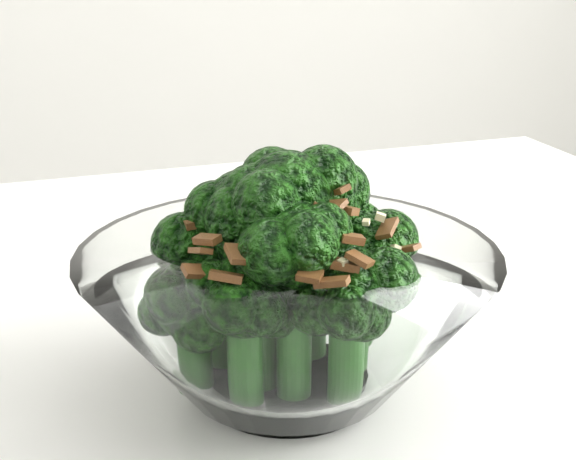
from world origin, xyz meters
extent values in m
cylinder|color=white|center=(0.33, 0.03, 0.75)|extent=(0.08, 0.08, 0.01)
cylinder|color=#1E5315|center=(0.33, 0.03, 0.80)|extent=(0.02, 0.02, 0.07)
sphere|color=#184A0D|center=(0.33, 0.03, 0.84)|extent=(0.04, 0.04, 0.04)
cylinder|color=#1E5315|center=(0.35, 0.04, 0.79)|extent=(0.02, 0.02, 0.07)
sphere|color=#184A0D|center=(0.35, 0.04, 0.84)|extent=(0.04, 0.04, 0.04)
cylinder|color=#1E5315|center=(0.32, 0.03, 0.79)|extent=(0.02, 0.02, 0.06)
sphere|color=#184A0D|center=(0.32, 0.03, 0.84)|extent=(0.04, 0.04, 0.04)
cylinder|color=#1E5315|center=(0.33, 0.00, 0.79)|extent=(0.02, 0.02, 0.06)
sphere|color=#184A0D|center=(0.33, 0.00, 0.83)|extent=(0.04, 0.04, 0.04)
cylinder|color=#1E5315|center=(0.36, 0.03, 0.79)|extent=(0.02, 0.02, 0.05)
sphere|color=#184A0D|center=(0.36, 0.03, 0.82)|extent=(0.04, 0.04, 0.04)
cylinder|color=#1E5315|center=(0.30, 0.04, 0.78)|extent=(0.02, 0.02, 0.05)
sphere|color=#184A0D|center=(0.30, 0.04, 0.82)|extent=(0.04, 0.04, 0.04)
cylinder|color=#1E5315|center=(0.35, 0.00, 0.78)|extent=(0.02, 0.02, 0.04)
sphere|color=#184A0D|center=(0.35, 0.00, 0.81)|extent=(0.04, 0.04, 0.04)
cylinder|color=#1E5315|center=(0.31, 0.00, 0.78)|extent=(0.02, 0.02, 0.04)
sphere|color=#184A0D|center=(0.31, 0.00, 0.81)|extent=(0.04, 0.04, 0.04)
cylinder|color=#1E5315|center=(0.37, 0.05, 0.78)|extent=(0.02, 0.02, 0.04)
sphere|color=#184A0D|center=(0.37, 0.05, 0.80)|extent=(0.03, 0.03, 0.03)
cylinder|color=#1E5315|center=(0.29, 0.02, 0.78)|extent=(0.02, 0.02, 0.03)
sphere|color=#184A0D|center=(0.29, 0.02, 0.80)|extent=(0.04, 0.04, 0.04)
cylinder|color=#1E5315|center=(0.34, 0.06, 0.78)|extent=(0.02, 0.02, 0.04)
sphere|color=#184A0D|center=(0.34, 0.06, 0.81)|extent=(0.03, 0.03, 0.03)
cylinder|color=#1E5315|center=(0.32, 0.02, 0.78)|extent=(0.02, 0.02, 0.04)
sphere|color=#184A0D|center=(0.32, 0.02, 0.81)|extent=(0.04, 0.04, 0.04)
cylinder|color=#1E5315|center=(0.31, 0.03, 0.79)|extent=(0.02, 0.02, 0.05)
sphere|color=#184A0D|center=(0.31, 0.03, 0.82)|extent=(0.03, 0.03, 0.03)
cube|color=brown|center=(0.37, 0.01, 0.84)|extent=(0.01, 0.02, 0.01)
cube|color=brown|center=(0.30, 0.00, 0.84)|extent=(0.01, 0.01, 0.00)
cube|color=brown|center=(0.29, 0.00, 0.83)|extent=(0.01, 0.01, 0.01)
cube|color=brown|center=(0.35, 0.01, 0.85)|extent=(0.01, 0.01, 0.01)
cube|color=brown|center=(0.35, 0.01, 0.85)|extent=(0.02, 0.01, 0.01)
cube|color=brown|center=(0.31, 0.06, 0.83)|extent=(0.01, 0.01, 0.01)
cube|color=brown|center=(0.34, -0.02, 0.83)|extent=(0.01, 0.01, 0.00)
cube|color=brown|center=(0.30, -0.01, 0.83)|extent=(0.01, 0.01, 0.01)
cube|color=brown|center=(0.35, 0.03, 0.85)|extent=(0.01, 0.01, 0.00)
cube|color=brown|center=(0.34, -0.02, 0.83)|extent=(0.01, 0.01, 0.01)
cube|color=brown|center=(0.35, -0.01, 0.83)|extent=(0.01, 0.01, 0.01)
cube|color=brown|center=(0.36, -0.02, 0.83)|extent=(0.01, 0.01, 0.01)
cube|color=brown|center=(0.36, 0.04, 0.85)|extent=(0.01, 0.01, 0.00)
cube|color=brown|center=(0.35, 0.07, 0.83)|extent=(0.01, 0.01, 0.01)
cube|color=brown|center=(0.30, 0.06, 0.83)|extent=(0.02, 0.01, 0.01)
cube|color=brown|center=(0.35, -0.01, 0.84)|extent=(0.01, 0.01, 0.01)
cube|color=brown|center=(0.30, 0.06, 0.83)|extent=(0.01, 0.01, 0.01)
cube|color=brown|center=(0.35, 0.00, 0.85)|extent=(0.01, 0.01, 0.01)
cube|color=brown|center=(0.31, 0.04, 0.84)|extent=(0.01, 0.01, 0.01)
cube|color=brown|center=(0.34, 0.04, 0.86)|extent=(0.01, 0.01, 0.01)
cube|color=brown|center=(0.29, 0.03, 0.83)|extent=(0.01, 0.01, 0.00)
cube|color=brown|center=(0.34, 0.05, 0.84)|extent=(0.01, 0.01, 0.01)
cube|color=brown|center=(0.35, 0.02, 0.85)|extent=(0.01, 0.01, 0.01)
cube|color=brown|center=(0.38, 0.01, 0.83)|extent=(0.01, 0.01, 0.01)
cube|color=brown|center=(0.33, 0.04, 0.86)|extent=(0.01, 0.01, 0.01)
cube|color=brown|center=(0.29, 0.00, 0.83)|extent=(0.01, 0.01, 0.01)
cube|color=brown|center=(0.32, 0.07, 0.83)|extent=(0.01, 0.01, 0.01)
cube|color=brown|center=(0.30, 0.06, 0.83)|extent=(0.01, 0.02, 0.01)
cube|color=brown|center=(0.31, -0.01, 0.84)|extent=(0.01, 0.01, 0.01)
cube|color=brown|center=(0.36, 0.07, 0.83)|extent=(0.02, 0.01, 0.01)
cube|color=brown|center=(0.34, 0.04, 0.86)|extent=(0.01, 0.01, 0.01)
cube|color=brown|center=(0.35, 0.08, 0.83)|extent=(0.01, 0.02, 0.01)
cube|color=brown|center=(0.32, 0.07, 0.83)|extent=(0.01, 0.01, 0.01)
cube|color=brown|center=(0.35, 0.03, 0.86)|extent=(0.01, 0.01, 0.01)
cube|color=beige|center=(0.38, 0.03, 0.83)|extent=(0.00, 0.00, 0.00)
cube|color=beige|center=(0.34, 0.07, 0.83)|extent=(0.01, 0.01, 0.00)
cube|color=beige|center=(0.33, -0.01, 0.84)|extent=(0.00, 0.00, 0.00)
cube|color=beige|center=(0.38, 0.01, 0.83)|extent=(0.01, 0.00, 0.01)
cube|color=beige|center=(0.36, 0.05, 0.84)|extent=(0.00, 0.00, 0.00)
cube|color=beige|center=(0.35, 0.05, 0.84)|extent=(0.01, 0.01, 0.01)
cube|color=beige|center=(0.32, -0.01, 0.83)|extent=(0.00, 0.00, 0.00)
cube|color=beige|center=(0.35, -0.02, 0.83)|extent=(0.00, 0.00, 0.00)
cube|color=beige|center=(0.28, 0.03, 0.83)|extent=(0.01, 0.01, 0.00)
cube|color=beige|center=(0.31, -0.01, 0.83)|extent=(0.00, 0.00, 0.00)
cube|color=beige|center=(0.32, 0.03, 0.85)|extent=(0.00, 0.00, 0.00)
cube|color=beige|center=(0.36, 0.01, 0.84)|extent=(0.00, 0.00, 0.00)
cube|color=beige|center=(0.35, 0.00, 0.84)|extent=(0.00, 0.00, 0.00)
cube|color=beige|center=(0.37, 0.02, 0.84)|extent=(0.01, 0.01, 0.00)
cube|color=beige|center=(0.32, 0.00, 0.85)|extent=(0.00, 0.00, 0.00)
cube|color=beige|center=(0.34, 0.06, 0.84)|extent=(0.00, 0.00, 0.00)
camera|label=1|loc=(0.29, -0.33, 0.96)|focal=55.00mm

